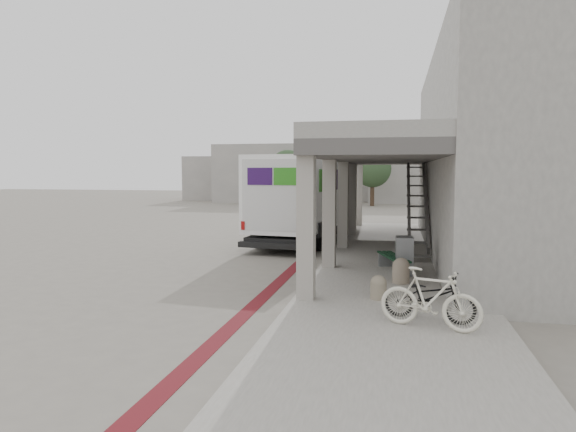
% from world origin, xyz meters
% --- Properties ---
extents(ground, '(120.00, 120.00, 0.00)m').
position_xyz_m(ground, '(0.00, 0.00, 0.00)').
color(ground, slate).
rests_on(ground, ground).
extents(bike_lane_stripe, '(0.35, 40.00, 0.01)m').
position_xyz_m(bike_lane_stripe, '(1.00, 2.00, 0.01)').
color(bike_lane_stripe, maroon).
rests_on(bike_lane_stripe, ground).
extents(sidewalk, '(4.40, 28.00, 0.12)m').
position_xyz_m(sidewalk, '(4.00, 0.00, 0.06)').
color(sidewalk, gray).
rests_on(sidewalk, ground).
extents(transit_building, '(7.60, 17.00, 7.00)m').
position_xyz_m(transit_building, '(6.83, 4.50, 3.40)').
color(transit_building, gray).
rests_on(transit_building, ground).
extents(distant_backdrop, '(28.00, 10.00, 6.50)m').
position_xyz_m(distant_backdrop, '(-2.84, 35.89, 2.70)').
color(distant_backdrop, gray).
rests_on(distant_backdrop, ground).
extents(tree_left, '(3.20, 3.20, 4.80)m').
position_xyz_m(tree_left, '(-5.00, 28.00, 3.18)').
color(tree_left, '#38281C').
rests_on(tree_left, ground).
extents(tree_mid, '(3.20, 3.20, 4.80)m').
position_xyz_m(tree_mid, '(2.00, 30.00, 3.18)').
color(tree_mid, '#38281C').
rests_on(tree_mid, ground).
extents(tree_right, '(3.20, 3.20, 4.80)m').
position_xyz_m(tree_right, '(10.00, 29.00, 3.18)').
color(tree_right, '#38281C').
rests_on(tree_right, ground).
extents(fedex_truck, '(3.54, 8.62, 3.57)m').
position_xyz_m(fedex_truck, '(0.30, 6.58, 1.90)').
color(fedex_truck, black).
rests_on(fedex_truck, ground).
extents(bench, '(0.98, 1.96, 0.45)m').
position_xyz_m(bench, '(4.01, 0.11, 0.44)').
color(bench, gray).
rests_on(bench, sidewalk).
extents(bollard_near, '(0.36, 0.36, 0.54)m').
position_xyz_m(bollard_near, '(3.70, -3.20, 0.39)').
color(bollard_near, gray).
rests_on(bollard_near, sidewalk).
extents(bollard_far, '(0.43, 0.43, 0.65)m').
position_xyz_m(bollard_far, '(4.21, -1.38, 0.45)').
color(bollard_far, gray).
rests_on(bollard_far, sidewalk).
extents(utility_cabinet, '(0.50, 0.65, 1.05)m').
position_xyz_m(utility_cabinet, '(4.30, -0.19, 0.64)').
color(utility_cabinet, gray).
rests_on(utility_cabinet, sidewalk).
extents(bicycle_black, '(1.87, 1.09, 0.93)m').
position_xyz_m(bicycle_black, '(4.70, -4.67, 0.58)').
color(bicycle_black, black).
rests_on(bicycle_black, sidewalk).
extents(bicycle_cream, '(1.93, 1.06, 1.12)m').
position_xyz_m(bicycle_cream, '(4.69, -5.22, 0.68)').
color(bicycle_cream, silver).
rests_on(bicycle_cream, sidewalk).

